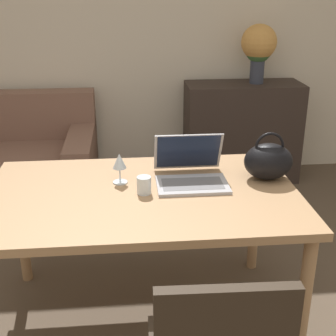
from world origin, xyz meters
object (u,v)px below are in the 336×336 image
Objects in this scene: laptop at (190,169)px; wine_glass at (119,163)px; flower_vase at (259,46)px; couch at (4,167)px; handbag at (268,161)px; drinking_glass at (144,185)px.

laptop is 0.36m from wine_glass.
wine_glass is 2.09m from flower_vase.
flower_vase is (2.12, 0.25, 0.90)m from couch.
wine_glass is 0.63× the size of handbag.
flower_vase reaches higher than laptop.
drinking_glass is 0.19m from wine_glass.
wine_glass is 0.75m from handbag.
laptop is 0.28m from drinking_glass.
handbag is 1.80m from flower_vase.
couch is 4.19× the size of laptop.
flower_vase is (1.04, 1.84, 0.39)m from drinking_glass.
laptop reaches higher than wine_glass.
wine_glass is 0.32× the size of flower_vase.
drinking_glass is at bearing -119.52° from flower_vase.
flower_vase is at bearing 60.48° from drinking_glass.
couch is 1.84m from wine_glass.
laptop reaches higher than couch.
couch is 2.03m from laptop.
flower_vase reaches higher than drinking_glass.
laptop is 0.40m from handbag.
laptop is 1.92m from flower_vase.
drinking_glass is at bearing -50.38° from wine_glass.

